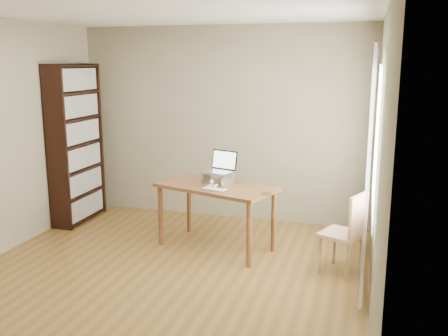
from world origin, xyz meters
TOP-DOWN VIEW (x-y plane):
  - room at (0.03, 0.01)m, footprint 4.04×4.54m
  - bookshelf at (-1.83, 1.55)m, footprint 0.30×0.90m
  - curtains at (1.92, 0.80)m, footprint 0.03×1.90m
  - desk at (0.27, 1.06)m, footprint 1.47×1.03m
  - laptop_stand at (0.27, 1.14)m, footprint 0.32×0.25m
  - laptop at (0.27, 1.20)m, footprint 0.39×0.37m
  - keyboard at (0.32, 0.84)m, footprint 0.30×0.19m
  - coaster at (0.89, 0.85)m, footprint 0.11×0.11m
  - cat at (0.29, 1.17)m, footprint 0.24×0.48m
  - chair at (1.77, 0.76)m, footprint 0.51×0.50m

SIDE VIEW (x-z plane):
  - chair at x=1.77m, z-range 0.03..0.89m
  - desk at x=0.27m, z-range 0.27..1.02m
  - coaster at x=0.89m, z-range 0.75..0.76m
  - keyboard at x=0.32m, z-range 0.75..0.77m
  - cat at x=0.29m, z-range 0.74..0.89m
  - laptop_stand at x=0.27m, z-range 0.77..0.90m
  - laptop at x=0.27m, z-range 0.82..1.06m
  - bookshelf at x=-1.83m, z-range 0.00..2.10m
  - curtains at x=1.92m, z-range 0.05..2.29m
  - room at x=0.03m, z-range -0.02..2.62m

